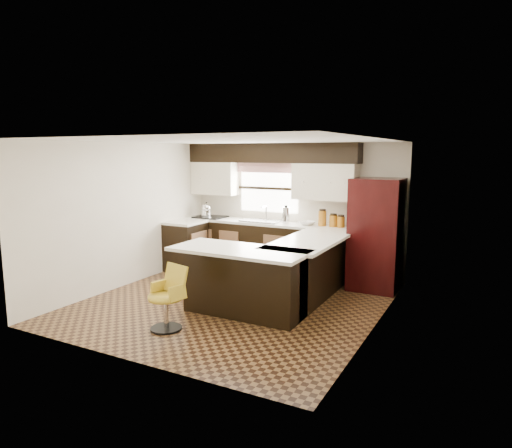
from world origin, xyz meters
The scene contains 30 objects.
floor centered at (0.00, 0.00, 0.00)m, with size 4.40×4.40×0.00m, color #49301A.
ceiling centered at (0.00, 0.00, 2.40)m, with size 4.40×4.40×0.00m, color silver.
wall_back centered at (0.00, 2.20, 1.20)m, with size 4.40×4.40×0.00m, color beige.
wall_front centered at (0.00, -2.20, 1.20)m, with size 4.40×4.40×0.00m, color beige.
wall_left centered at (-2.10, 0.00, 1.20)m, with size 4.40×4.40×0.00m, color beige.
wall_right centered at (2.10, 0.00, 1.20)m, with size 4.40×4.40×0.00m, color beige.
base_cab_back centered at (-0.45, 1.90, 0.45)m, with size 3.30×0.60×0.90m, color black.
base_cab_left centered at (-1.80, 1.25, 0.45)m, with size 0.60×0.70×0.90m, color black.
counter_back centered at (-0.45, 1.90, 0.92)m, with size 3.30×0.60×0.04m, color silver.
counter_left centered at (-1.80, 1.25, 0.92)m, with size 0.60×0.70×0.04m, color silver.
soffit centered at (-0.40, 2.03, 2.22)m, with size 3.40×0.35×0.36m, color black.
upper_cab_left centered at (-1.62, 2.03, 1.72)m, with size 0.94×0.35×0.64m, color beige.
upper_cab_right centered at (0.68, 2.03, 1.72)m, with size 1.14×0.35×0.64m, color beige.
window_pane centered at (-0.50, 2.18, 1.55)m, with size 1.20×0.02×0.90m, color white.
valance centered at (-0.50, 2.14, 1.94)m, with size 1.30×0.06×0.18m, color #D19B93.
sink centered at (-0.50, 1.88, 0.96)m, with size 0.75×0.45×0.03m, color #B2B2B7.
dishwasher centered at (0.55, 1.61, 0.43)m, with size 0.58×0.03×0.78m, color black.
cooktop centered at (-1.65, 1.88, 0.96)m, with size 0.58×0.50×0.03m, color black.
peninsula_long centered at (0.90, 0.62, 0.45)m, with size 0.60×1.95×0.90m, color black.
peninsula_return centered at (0.38, -0.35, 0.45)m, with size 1.65×0.60×0.90m, color black.
counter_pen_long centered at (0.95, 0.62, 0.92)m, with size 0.84×1.95×0.04m, color silver.
counter_pen_return centered at (0.35, -0.44, 0.92)m, with size 1.89×0.84×0.04m, color silver.
refrigerator centered at (1.69, 1.71, 0.91)m, with size 0.78×0.75×1.82m, color black.
bar_chair centered at (-0.23, -1.31, 0.41)m, with size 0.44×0.44×0.82m, color gold, non-canonical shape.
kettle centered at (-1.74, 1.88, 1.11)m, with size 0.21×0.21×0.28m, color silver, non-canonical shape.
percolator centered at (-0.01, 1.90, 1.09)m, with size 0.13×0.13×0.30m, color silver.
mixing_bowl centered at (0.41, 1.90, 0.98)m, with size 0.27×0.27×0.07m, color white.
canister_large centered at (0.69, 1.92, 1.08)m, with size 0.14×0.14×0.27m, color #9A5C13.
canister_med centered at (0.89, 1.92, 1.05)m, with size 0.14×0.14×0.20m, color #9A5C13.
canister_small centered at (1.03, 1.92, 1.04)m, with size 0.13×0.13×0.19m, color #9A5C13.
Camera 1 is at (3.37, -5.67, 2.23)m, focal length 32.00 mm.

